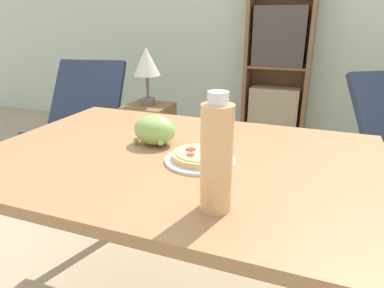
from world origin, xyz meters
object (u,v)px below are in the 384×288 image
grape_bunch (154,130)px  table_lamp (147,64)px  lounge_chair_near (82,136)px  pizza_on_plate (200,157)px  bookshelf (277,73)px  side_table (150,139)px  drink_bottle (217,157)px

grape_bunch → table_lamp: bearing=118.9°
lounge_chair_near → pizza_on_plate: bearing=-52.1°
pizza_on_plate → table_lamp: (-0.92, 1.38, 0.10)m
grape_bunch → bookshelf: (0.13, 2.39, -0.12)m
bookshelf → side_table: bookshelf is taller
grape_bunch → drink_bottle: size_ratio=0.54×
grape_bunch → side_table: size_ratio=0.27×
side_table → lounge_chair_near: bearing=-167.5°
grape_bunch → lounge_chair_near: 1.81m
drink_bottle → table_lamp: 1.95m
lounge_chair_near → grape_bunch: bearing=-54.2°
lounge_chair_near → side_table: 0.59m
table_lamp → side_table: bearing=0.0°
drink_bottle → side_table: 2.05m
table_lamp → pizza_on_plate: bearing=-56.2°
drink_bottle → side_table: size_ratio=0.51×
lounge_chair_near → bookshelf: bookshelf is taller
pizza_on_plate → grape_bunch: 0.24m
table_lamp → drink_bottle: bearing=-57.3°
grape_bunch → side_table: 1.56m
bookshelf → drink_bottle: bearing=-85.6°
drink_bottle → side_table: drink_bottle is taller
grape_bunch → table_lamp: 1.46m
side_table → drink_bottle: bearing=-57.3°
bookshelf → table_lamp: bearing=-127.2°
pizza_on_plate → table_lamp: bearing=123.8°
side_table → pizza_on_plate: bearing=-56.2°
drink_bottle → grape_bunch: bearing=133.8°
bookshelf → table_lamp: bookshelf is taller
grape_bunch → pizza_on_plate: bearing=-24.4°
pizza_on_plate → drink_bottle: 0.32m
pizza_on_plate → grape_bunch: size_ratio=1.47×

